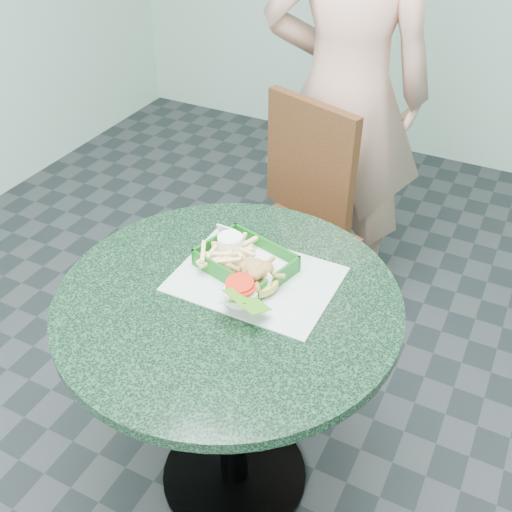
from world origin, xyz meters
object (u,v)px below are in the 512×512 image
at_px(dining_chair, 297,213).
at_px(diner_person, 349,58).
at_px(sauce_ramekin, 226,250).
at_px(food_basket, 246,270).
at_px(cafe_table, 230,350).
at_px(crab_sandwich, 263,276).

xyz_separation_m(dining_chair, diner_person, (0.03, 0.34, 0.48)).
xyz_separation_m(dining_chair, sauce_ramekin, (0.06, -0.63, 0.27)).
distance_m(diner_person, food_basket, 1.02).
xyz_separation_m(cafe_table, dining_chair, (-0.14, 0.76, -0.05)).
height_order(dining_chair, sauce_ramekin, dining_chair).
distance_m(cafe_table, sauce_ramekin, 0.27).
height_order(cafe_table, sauce_ramekin, sauce_ramekin).
height_order(food_basket, crab_sandwich, crab_sandwich).
height_order(cafe_table, food_basket, food_basket).
bearing_deg(sauce_ramekin, dining_chair, 95.54).
distance_m(cafe_table, diner_person, 1.18).
bearing_deg(sauce_ramekin, diner_person, 91.77).
bearing_deg(diner_person, food_basket, 80.55).
bearing_deg(crab_sandwich, sauce_ramekin, 159.08).
relative_size(cafe_table, food_basket, 3.75).
bearing_deg(food_basket, diner_person, 95.50).
relative_size(dining_chair, food_basket, 4.04).
bearing_deg(cafe_table, dining_chair, 100.22).
height_order(diner_person, food_basket, diner_person).
bearing_deg(crab_sandwich, cafe_table, -127.99).
height_order(dining_chair, food_basket, dining_chair).
relative_size(cafe_table, sauce_ramekin, 12.93).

